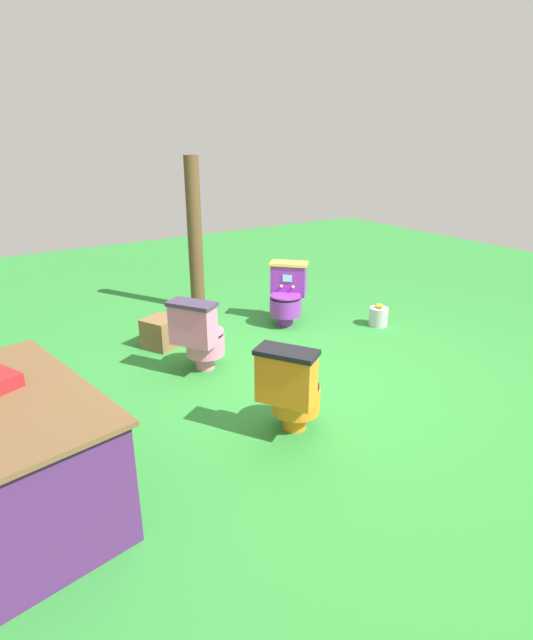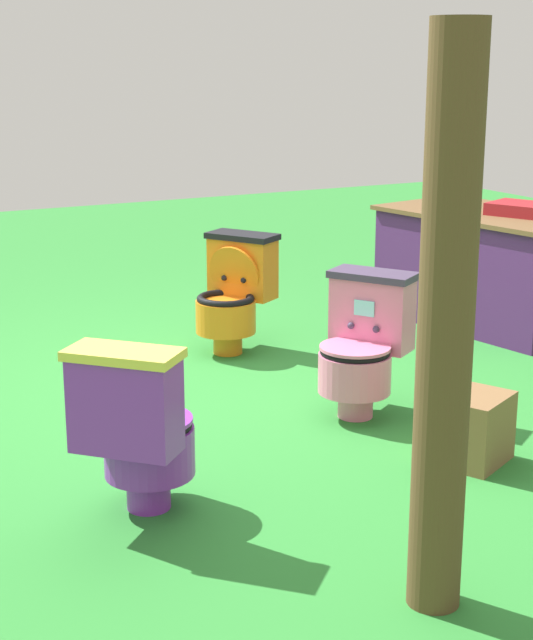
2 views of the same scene
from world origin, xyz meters
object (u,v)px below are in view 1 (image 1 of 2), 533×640
Objects in this scene: toilet_purple at (287,294)px; wooden_post at (195,236)px; vendor_table at (12,456)px; lemon_bucket at (378,316)px; toilet_pink at (200,335)px; small_crate at (161,332)px; toilet_orange at (291,388)px.

wooden_post is at bearing -13.65° from toilet_purple.
vendor_table is 5.76× the size of lemon_bucket.
toilet_pink is at bearing 88.13° from lemon_bucket.
toilet_pink is at bearing 154.64° from wooden_post.
wooden_post is 6.91× the size of lemon_bucket.
toilet_purple and toilet_pink have the same top height.
small_crate is at bearing -41.59° from vendor_table.
toilet_orange is 2.63× the size of lemon_bucket.
toilet_pink is (1.32, 0.09, -0.00)m from toilet_orange.
toilet_pink is at bearing 151.93° from toilet_orange.
toilet_orange reaches higher than small_crate.
toilet_orange is 1.85m from vendor_table.
vendor_table is 4.83× the size of small_crate.
wooden_post reaches higher than toilet_purple.
wooden_post is 2.45m from lemon_bucket.
toilet_pink is at bearing 68.37° from toilet_purple.
vendor_table is 0.83× the size of wooden_post.
vendor_table is (0.21, 1.83, 0.02)m from toilet_orange.
toilet_pink is 2.06m from vendor_table.
toilet_orange is 3.13m from wooden_post.
toilet_orange reaches higher than lemon_bucket.
small_crate is at bearing 154.01° from toilet_pink.
toilet_purple is 1.39m from wooden_post.
toilet_purple is 0.46× the size of vendor_table.
small_crate is 2.52m from lemon_bucket.
small_crate is (0.76, 0.09, -0.21)m from toilet_pink.
toilet_pink is 1.95m from wooden_post.
toilet_pink is at bearing -173.50° from small_crate.
vendor_table is at bearing 137.66° from wooden_post.
wooden_post is (1.09, 0.64, 0.58)m from toilet_purple.
vendor_table reaches higher than toilet_pink.
toilet_orange is at bearing 119.47° from lemon_bucket.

